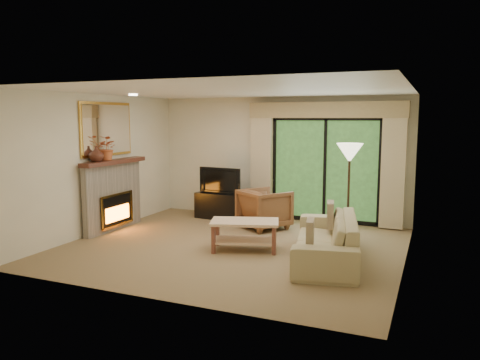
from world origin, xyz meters
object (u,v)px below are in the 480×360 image
at_px(media_console, 222,206).
at_px(armchair, 264,209).
at_px(sofa, 326,238).
at_px(coffee_table, 245,235).

bearing_deg(media_console, armchair, -19.13).
relative_size(armchair, sofa, 0.37).
bearing_deg(coffee_table, sofa, -18.31).
height_order(media_console, sofa, sofa).
bearing_deg(sofa, armchair, -146.96).
bearing_deg(armchair, sofa, 169.57).
distance_m(media_console, coffee_table, 2.49).
relative_size(media_console, sofa, 0.48).
height_order(armchair, sofa, armchair).
xyz_separation_m(media_console, sofa, (2.72, -2.08, 0.06)).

